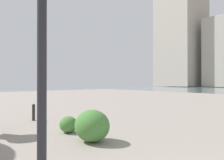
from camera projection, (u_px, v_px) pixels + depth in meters
building_highrise at (181, 29)px, 73.11m from camera, size 12.88×13.07×38.07m
lamppost at (42, 7)px, 3.28m from camera, size 0.98×0.28×4.11m
bollard_mid at (34, 112)px, 9.06m from camera, size 0.13×0.13×0.69m
shrub_low at (68, 124)px, 6.94m from camera, size 0.61×0.55×0.52m
shrub_round at (92, 126)px, 5.90m from camera, size 1.01×0.91×0.86m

